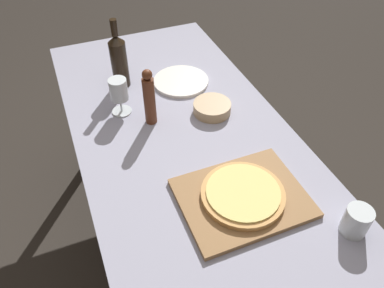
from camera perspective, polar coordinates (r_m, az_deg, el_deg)
The scene contains 10 objects.
ground_plane at distance 1.98m, azimuth -0.73°, elevation -15.12°, with size 12.00×12.00×0.00m, color #2D2823.
dining_table at distance 1.46m, azimuth -0.96°, elevation -1.50°, with size 0.79×1.72×0.75m.
cutting_board at distance 1.20m, azimuth 7.67°, elevation -8.12°, with size 0.39×0.31×0.02m.
pizza at distance 1.18m, azimuth 7.76°, elevation -7.51°, with size 0.26×0.26×0.02m.
wine_bottle at distance 1.63m, azimuth -11.08°, elevation 12.47°, with size 0.07×0.07×0.30m.
pepper_mill at distance 1.40m, azimuth -6.53°, elevation 6.96°, with size 0.04×0.04×0.23m.
wine_glass at distance 1.48m, azimuth -11.11°, elevation 7.91°, with size 0.08×0.08×0.15m.
small_bowl at distance 1.50m, azimuth 3.08°, elevation 5.55°, with size 0.15×0.15×0.04m.
drinking_tumbler at distance 1.19m, azimuth 23.76°, elevation -10.70°, with size 0.08×0.08×0.09m.
dinner_plate at distance 1.67m, azimuth -1.69°, elevation 9.54°, with size 0.24×0.24×0.01m.
Camera 1 is at (-0.36, -0.97, 1.69)m, focal length 35.00 mm.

